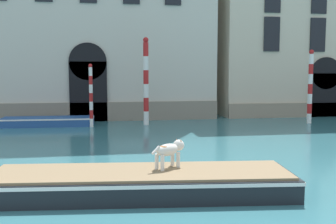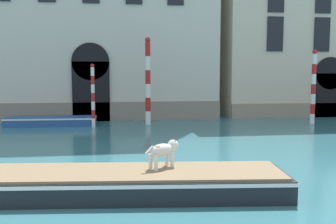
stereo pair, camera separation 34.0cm
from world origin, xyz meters
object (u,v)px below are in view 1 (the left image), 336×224
(dog_on_deck, at_px, (170,150))
(mooring_pole_1, at_px, (91,95))
(boat_foreground, at_px, (141,182))
(boat_moored_near_palazzo, at_px, (48,121))
(mooring_pole_3, at_px, (146,81))
(mooring_pole_0, at_px, (310,86))

(dog_on_deck, distance_m, mooring_pole_1, 11.52)
(boat_foreground, height_order, boat_moored_near_palazzo, boat_foreground)
(dog_on_deck, height_order, mooring_pole_1, mooring_pole_1)
(mooring_pole_3, bearing_deg, boat_moored_near_palazzo, 175.40)
(dog_on_deck, bearing_deg, boat_moored_near_palazzo, 76.42)
(dog_on_deck, xyz_separation_m, mooring_pole_1, (-2.20, 11.29, 0.62))
(boat_foreground, distance_m, mooring_pole_0, 15.17)
(dog_on_deck, relative_size, boat_moored_near_palazzo, 0.18)
(mooring_pole_0, height_order, mooring_pole_1, mooring_pole_0)
(dog_on_deck, xyz_separation_m, mooring_pole_0, (9.59, 10.81, 1.02))
(boat_foreground, height_order, dog_on_deck, dog_on_deck)
(dog_on_deck, xyz_separation_m, mooring_pole_3, (0.67, 11.64, 1.33))
(boat_moored_near_palazzo, relative_size, mooring_pole_3, 1.02)
(mooring_pole_0, height_order, mooring_pole_3, mooring_pole_3)
(boat_moored_near_palazzo, bearing_deg, boat_foreground, -71.52)
(mooring_pole_1, bearing_deg, boat_moored_near_palazzo, 161.24)
(mooring_pole_0, relative_size, mooring_pole_1, 1.24)
(mooring_pole_3, bearing_deg, dog_on_deck, -93.29)
(dog_on_deck, bearing_deg, mooring_pole_0, 14.58)
(boat_foreground, relative_size, mooring_pole_3, 1.56)
(mooring_pole_0, xyz_separation_m, mooring_pole_3, (-8.93, 0.83, 0.31))
(mooring_pole_0, bearing_deg, dog_on_deck, -131.59)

